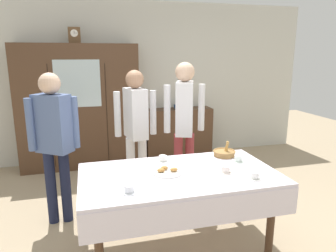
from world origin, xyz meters
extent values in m
plane|color=tan|center=(0.00, 0.00, 0.00)|extent=(12.00, 12.00, 0.00)
cube|color=silver|center=(0.00, 2.65, 1.35)|extent=(6.40, 0.10, 2.70)
cylinder|color=#4C3321|center=(-0.76, -0.55, 0.37)|extent=(0.07, 0.07, 0.73)
cylinder|color=#4C3321|center=(0.76, -0.55, 0.37)|extent=(0.07, 0.07, 0.73)
cylinder|color=#4C3321|center=(-0.76, 0.15, 0.37)|extent=(0.07, 0.07, 0.73)
cylinder|color=#4C3321|center=(0.76, 0.15, 0.37)|extent=(0.07, 0.07, 0.73)
cube|color=silver|center=(0.00, -0.20, 0.75)|extent=(1.79, 0.99, 0.03)
cube|color=silver|center=(0.00, -0.69, 0.61)|extent=(1.79, 0.01, 0.24)
cube|color=#4C3321|center=(-0.90, 2.35, 0.99)|extent=(1.88, 0.45, 1.98)
cube|color=silver|center=(-0.90, 2.13, 1.39)|extent=(0.68, 0.01, 0.71)
cube|color=black|center=(-1.31, 2.13, 0.89)|extent=(0.01, 0.01, 1.59)
cube|color=black|center=(-0.49, 2.13, 0.89)|extent=(0.01, 0.01, 1.59)
cube|color=brown|center=(-0.91, 2.35, 2.10)|extent=(0.18, 0.10, 0.24)
cylinder|color=white|center=(-0.91, 2.30, 2.13)|extent=(0.11, 0.01, 0.11)
cube|color=black|center=(-0.91, 2.30, 2.15)|extent=(0.00, 0.00, 0.04)
cube|color=black|center=(-0.89, 2.30, 2.13)|extent=(0.05, 0.00, 0.00)
cube|color=#4C3321|center=(0.78, 2.41, 0.44)|extent=(1.19, 0.35, 0.88)
cube|color=#2D5184|center=(0.78, 2.41, 0.90)|extent=(0.15, 0.19, 0.03)
cube|color=#2D5184|center=(0.78, 2.41, 0.93)|extent=(0.14, 0.19, 0.03)
cylinder|color=white|center=(0.59, -0.50, 0.77)|extent=(0.13, 0.13, 0.01)
cylinder|color=white|center=(0.59, -0.50, 0.80)|extent=(0.08, 0.08, 0.05)
torus|color=white|center=(0.63, -0.50, 0.80)|extent=(0.04, 0.01, 0.04)
cylinder|color=#47230F|center=(0.59, -0.50, 0.82)|extent=(0.06, 0.06, 0.01)
cylinder|color=white|center=(-0.50, -0.50, 0.77)|extent=(0.13, 0.13, 0.01)
cylinder|color=white|center=(-0.50, -0.50, 0.80)|extent=(0.08, 0.08, 0.05)
torus|color=white|center=(-0.46, -0.50, 0.80)|extent=(0.04, 0.01, 0.04)
cylinder|color=silver|center=(0.66, -0.07, 0.77)|extent=(0.13, 0.13, 0.01)
cylinder|color=silver|center=(0.66, -0.07, 0.80)|extent=(0.08, 0.08, 0.05)
torus|color=silver|center=(0.70, -0.07, 0.80)|extent=(0.04, 0.01, 0.04)
cylinder|color=#47230F|center=(0.66, -0.07, 0.82)|extent=(0.06, 0.06, 0.01)
cylinder|color=white|center=(0.41, -0.31, 0.77)|extent=(0.13, 0.13, 0.01)
cylinder|color=white|center=(0.41, -0.31, 0.80)|extent=(0.08, 0.08, 0.05)
torus|color=white|center=(0.45, -0.31, 0.80)|extent=(0.04, 0.01, 0.04)
cylinder|color=white|center=(-0.07, 0.14, 0.77)|extent=(0.13, 0.13, 0.01)
cylinder|color=white|center=(-0.07, 0.14, 0.80)|extent=(0.08, 0.08, 0.05)
torus|color=white|center=(-0.03, 0.14, 0.80)|extent=(0.04, 0.01, 0.04)
cylinder|color=#9E7542|center=(0.60, 0.14, 0.79)|extent=(0.22, 0.22, 0.05)
torus|color=#9E7542|center=(0.60, 0.14, 0.81)|extent=(0.24, 0.24, 0.02)
cylinder|color=tan|center=(0.63, 0.12, 0.86)|extent=(0.03, 0.03, 0.12)
cylinder|color=tan|center=(0.63, 0.14, 0.86)|extent=(0.03, 0.04, 0.12)
cylinder|color=tan|center=(0.63, 0.15, 0.86)|extent=(0.04, 0.02, 0.12)
cylinder|color=white|center=(-0.11, -0.18, 0.77)|extent=(0.28, 0.28, 0.01)
ellipsoid|color=#BC7F3D|center=(-0.05, -0.18, 0.79)|extent=(0.07, 0.05, 0.04)
ellipsoid|color=#BC7F3D|center=(-0.12, -0.12, 0.79)|extent=(0.07, 0.05, 0.04)
ellipsoid|color=#BC7F3D|center=(-0.17, -0.17, 0.79)|extent=(0.07, 0.05, 0.04)
cube|color=silver|center=(0.38, -0.10, 0.77)|extent=(0.10, 0.01, 0.00)
ellipsoid|color=silver|center=(0.43, -0.10, 0.77)|extent=(0.03, 0.02, 0.01)
cube|color=silver|center=(0.12, 0.06, 0.77)|extent=(0.10, 0.01, 0.00)
ellipsoid|color=silver|center=(0.18, 0.06, 0.77)|extent=(0.03, 0.02, 0.01)
cube|color=silver|center=(0.75, -0.38, 0.77)|extent=(0.10, 0.01, 0.00)
ellipsoid|color=silver|center=(0.80, -0.38, 0.77)|extent=(0.03, 0.02, 0.01)
cylinder|color=silver|center=(-0.29, 0.94, 0.41)|extent=(0.11, 0.11, 0.81)
cylinder|color=silver|center=(-0.14, 0.94, 0.41)|extent=(0.11, 0.11, 0.81)
cube|color=silver|center=(-0.21, 0.94, 1.12)|extent=(0.26, 0.39, 0.61)
sphere|color=tan|center=(-0.21, 0.94, 1.53)|extent=(0.22, 0.22, 0.22)
cylinder|color=silver|center=(-0.43, 0.94, 1.12)|extent=(0.08, 0.08, 0.55)
cylinder|color=silver|center=(0.01, 0.94, 1.12)|extent=(0.08, 0.08, 0.55)
cylinder|color=#933338|center=(0.29, 0.79, 0.43)|extent=(0.11, 0.11, 0.86)
cylinder|color=#933338|center=(0.44, 0.79, 0.43)|extent=(0.11, 0.11, 0.86)
cube|color=silver|center=(0.37, 0.79, 1.18)|extent=(0.31, 0.41, 0.64)
sphere|color=#DBB293|center=(0.37, 0.79, 1.62)|extent=(0.23, 0.23, 0.23)
cylinder|color=silver|center=(0.15, 0.79, 1.18)|extent=(0.08, 0.08, 0.58)
cylinder|color=silver|center=(0.59, 0.79, 1.18)|extent=(0.08, 0.08, 0.58)
cylinder|color=#191E38|center=(-1.21, 0.59, 0.41)|extent=(0.11, 0.11, 0.81)
cylinder|color=#191E38|center=(-1.06, 0.59, 0.41)|extent=(0.11, 0.11, 0.81)
cube|color=slate|center=(-1.14, 0.59, 1.12)|extent=(0.41, 0.37, 0.61)
sphere|color=#DBB293|center=(-1.14, 0.59, 1.54)|extent=(0.22, 0.22, 0.22)
cylinder|color=slate|center=(-1.36, 0.59, 1.12)|extent=(0.08, 0.08, 0.55)
cylinder|color=slate|center=(-0.92, 0.59, 1.12)|extent=(0.08, 0.08, 0.55)
camera|label=1|loc=(-0.78, -2.73, 1.82)|focal=32.86mm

